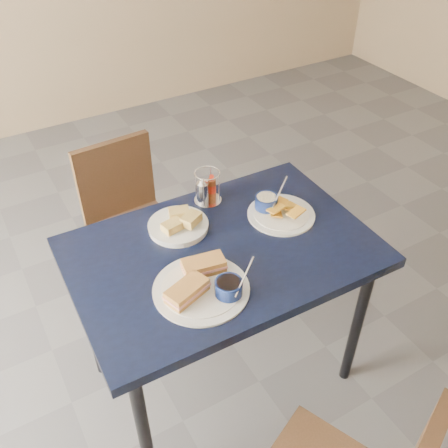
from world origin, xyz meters
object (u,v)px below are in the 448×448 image
chair_far (128,211)px  sandwich_plate (204,284)px  condiment_caddy (206,189)px  bread_basket (179,225)px  dining_table (222,264)px  plantain_plate (276,209)px

chair_far → sandwich_plate: bearing=-93.1°
sandwich_plate → condiment_caddy: bearing=60.5°
sandwich_plate → bread_basket: (0.07, 0.31, -0.00)m
dining_table → bread_basket: 0.22m
sandwich_plate → plantain_plate: 0.48m
sandwich_plate → plantain_plate: size_ratio=1.24×
chair_far → condiment_caddy: condiment_caddy is taller
plantain_plate → dining_table: bearing=-165.4°
plantain_plate → condiment_caddy: condiment_caddy is taller
plantain_plate → condiment_caddy: (-0.19, 0.20, 0.04)m
chair_far → sandwich_plate: sandwich_plate is taller
sandwich_plate → bread_basket: sandwich_plate is taller
sandwich_plate → bread_basket: 0.32m
chair_far → dining_table: bearing=-82.2°
bread_basket → dining_table: bearing=-63.8°
chair_far → plantain_plate: bearing=-60.4°
bread_basket → sandwich_plate: bearing=-101.7°
plantain_plate → condiment_caddy: size_ratio=1.91×
bread_basket → chair_far: bearing=91.7°
plantain_plate → bread_basket: bearing=164.6°
dining_table → chair_far: chair_far is taller
bread_basket → condiment_caddy: bearing=31.1°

